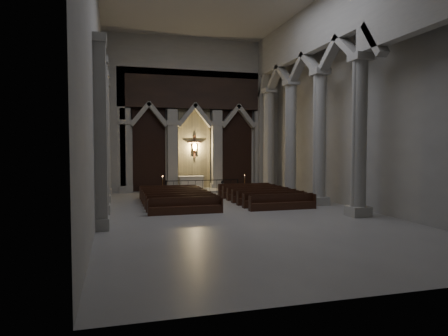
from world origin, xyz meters
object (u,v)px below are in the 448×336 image
Objects in this scene: candle_stand_right at (245,187)px; pews at (220,199)px; candle_stand_left at (163,190)px; altar_rail at (203,184)px; worshipper at (222,188)px; altar at (191,182)px.

pews is at bearing -122.19° from candle_stand_right.
candle_stand_left is 1.04× the size of candle_stand_right.
candle_stand_right reaches higher than altar_rail.
altar_rail is 3.95× the size of candle_stand_left.
altar_rail is at bearing 142.56° from worshipper.
candle_stand_right is (3.79, -1.99, -0.30)m from altar.
altar is 0.37× the size of altar_rail.
candle_stand_left reaches higher than worshipper.
candle_stand_left is (-2.88, 0.25, -0.34)m from altar_rail.
altar is at bearing 123.93° from worshipper.
candle_stand_left is 5.96m from pews.
candle_stand_left is 4.33m from worshipper.
altar is 7.37m from pews.
altar_rail is 4.11× the size of candle_stand_right.
candle_stand_left is at bearing -178.60° from candle_stand_right.
worshipper is at bearing -66.92° from altar.
worshipper reaches higher than pews.
pews is at bearing -90.00° from altar_rail.
altar is 3.28m from candle_stand_left.
candle_stand_right is at bearing 57.81° from pews.
altar reaches higher than worshipper.
pews is 8.68× the size of worshipper.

